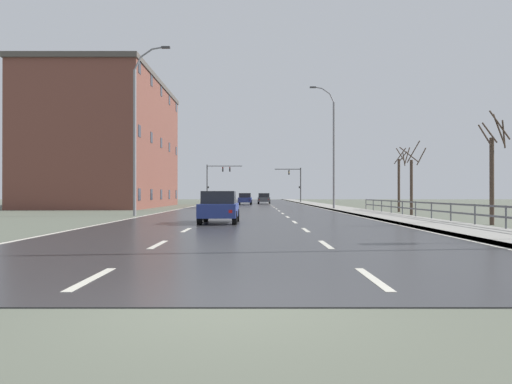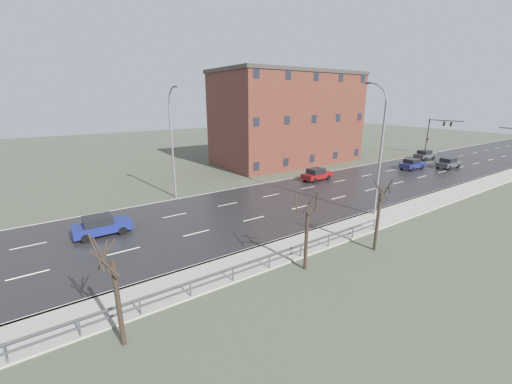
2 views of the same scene
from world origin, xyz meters
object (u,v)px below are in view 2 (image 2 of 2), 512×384
object	(u,v)px
car_near_right	(317,174)
car_mid_centre	(425,155)
car_near_left	(448,163)
brick_building	(288,118)
car_far_left	(101,225)
traffic_signal_left	(436,130)
street_lamp_midground	(380,153)
car_far_right	(412,164)
street_lamp_left_bank	(173,146)

from	to	relation	value
car_near_right	car_mid_centre	xyz separation A→B (m)	(0.00, 25.63, 0.00)
car_near_left	brick_building	world-z (taller)	brick_building
car_near_left	car_near_right	xyz separation A→B (m)	(-5.85, -21.44, 0.00)
car_far_left	car_near_right	world-z (taller)	same
traffic_signal_left	car_near_right	xyz separation A→B (m)	(2.14, -32.46, -3.66)
street_lamp_midground	car_mid_centre	size ratio (longest dim) A/B	2.75
car_mid_centre	car_near_right	bearing A→B (deg)	-87.94
car_far_right	brick_building	bearing A→B (deg)	-142.02
street_lamp_midground	car_far_left	bearing A→B (deg)	-112.91
street_lamp_midground	car_far_right	bearing A→B (deg)	112.30
street_lamp_midground	car_far_left	xyz separation A→B (m)	(-8.87, -20.99, -4.81)
street_lamp_left_bank	car_far_left	distance (m)	11.21
car_near_right	car_far_left	bearing A→B (deg)	-86.97
traffic_signal_left	car_far_left	world-z (taller)	traffic_signal_left
street_lamp_left_bank	car_far_left	bearing A→B (deg)	-53.49
street_lamp_left_bank	traffic_signal_left	distance (m)	49.85
street_lamp_left_bank	brick_building	xyz separation A→B (m)	(-8.73, 22.30, 1.55)
street_lamp_left_bank	car_near_right	world-z (taller)	street_lamp_left_bank
brick_building	street_lamp_left_bank	bearing A→B (deg)	-68.62
street_lamp_left_bank	car_near_right	size ratio (longest dim) A/B	2.67
street_lamp_left_bank	car_mid_centre	world-z (taller)	street_lamp_left_bank
car_far_right	traffic_signal_left	bearing A→B (deg)	109.19
car_mid_centre	brick_building	xyz separation A→B (m)	(-11.91, -20.71, 6.25)
street_lamp_left_bank	car_far_left	world-z (taller)	street_lamp_left_bank
street_lamp_midground	car_near_left	world-z (taller)	street_lamp_midground
car_far_left	car_near_right	xyz separation A→B (m)	(-2.88, 25.56, 0.00)
car_near_left	car_near_right	size ratio (longest dim) A/B	0.99
car_near_left	car_mid_centre	xyz separation A→B (m)	(-5.84, 4.19, 0.00)
car_far_left	car_far_right	xyz separation A→B (m)	(0.30, 41.88, 0.00)
car_far_right	street_lamp_midground	bearing A→B (deg)	-66.77
street_lamp_midground	car_far_left	world-z (taller)	street_lamp_midground
car_near_left	brick_building	bearing A→B (deg)	-135.67
car_near_left	car_far_right	size ratio (longest dim) A/B	1.00
street_lamp_left_bank	brick_building	distance (m)	23.99
street_lamp_midground	brick_building	distance (m)	25.53
car_near_right	traffic_signal_left	bearing A→B (deg)	90.38
street_lamp_left_bank	traffic_signal_left	bearing A→B (deg)	88.81
car_far_left	car_near_left	bearing A→B (deg)	86.66
car_near_left	car_mid_centre	distance (m)	7.19
street_lamp_left_bank	brick_building	bearing A→B (deg)	111.38
street_lamp_midground	car_mid_centre	distance (m)	32.76
street_lamp_midground	traffic_signal_left	xyz separation A→B (m)	(-13.90, 37.03, -1.15)
traffic_signal_left	brick_building	xyz separation A→B (m)	(-9.76, -27.54, 2.58)
traffic_signal_left	car_far_left	size ratio (longest dim) A/B	1.57
street_lamp_midground	car_near_left	distance (m)	27.10
traffic_signal_left	car_far_right	size ratio (longest dim) A/B	1.56
car_far_left	brick_building	distance (m)	34.45
street_lamp_left_bank	car_far_right	xyz separation A→B (m)	(6.36, 33.69, -4.69)
car_far_right	car_near_right	bearing A→B (deg)	-100.11
traffic_signal_left	car_far_right	distance (m)	17.39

